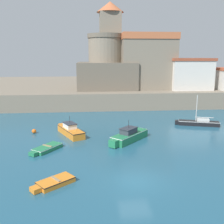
% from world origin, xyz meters
% --- Properties ---
extents(ground_plane, '(200.00, 200.00, 0.00)m').
position_xyz_m(ground_plane, '(0.00, 0.00, 0.00)').
color(ground_plane, '#235670').
extents(quay_seawall, '(120.00, 40.00, 3.05)m').
position_xyz_m(quay_seawall, '(0.00, 45.86, 1.52)').
color(quay_seawall, gray).
rests_on(quay_seawall, ground).
extents(sailboat_black_1, '(5.93, 2.64, 4.27)m').
position_xyz_m(sailboat_black_1, '(11.59, 15.51, 0.40)').
color(sailboat_black_1, black).
rests_on(sailboat_black_1, ground).
extents(dinghy_green_2, '(3.08, 3.67, 0.51)m').
position_xyz_m(dinghy_green_2, '(-7.90, 7.31, 0.24)').
color(dinghy_green_2, '#237A4C').
rests_on(dinghy_green_2, ground).
extents(dinghy_orange_3, '(3.24, 2.91, 0.48)m').
position_xyz_m(dinghy_orange_3, '(-6.17, -0.21, 0.23)').
color(dinghy_orange_3, orange).
rests_on(dinghy_orange_3, ground).
extents(motorboat_orange_4, '(3.65, 5.81, 2.38)m').
position_xyz_m(motorboat_orange_4, '(-5.85, 12.62, 0.55)').
color(motorboat_orange_4, orange).
rests_on(motorboat_orange_4, ground).
extents(motorboat_green_6, '(5.02, 5.27, 2.46)m').
position_xyz_m(motorboat_green_6, '(0.96, 9.64, 0.59)').
color(motorboat_green_6, '#237A4C').
rests_on(motorboat_green_6, ground).
extents(mooring_buoy, '(0.55, 0.55, 0.55)m').
position_xyz_m(mooring_buoy, '(-10.41, 13.60, 0.27)').
color(mooring_buoy, orange).
rests_on(mooring_buoy, ground).
extents(church, '(15.04, 15.15, 16.65)m').
position_xyz_m(church, '(6.90, 36.57, 8.94)').
color(church, gray).
rests_on(church, quay_seawall).
extents(fortress, '(11.36, 11.36, 10.62)m').
position_xyz_m(fortress, '(0.00, 34.74, 6.83)').
color(fortress, '#685E4F').
rests_on(fortress, quay_seawall).
extents(harbor_shed_mid_row, '(8.18, 5.89, 6.01)m').
position_xyz_m(harbor_shed_mid_row, '(16.00, 31.19, 6.08)').
color(harbor_shed_mid_row, silver).
rests_on(harbor_shed_mid_row, quay_seawall).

